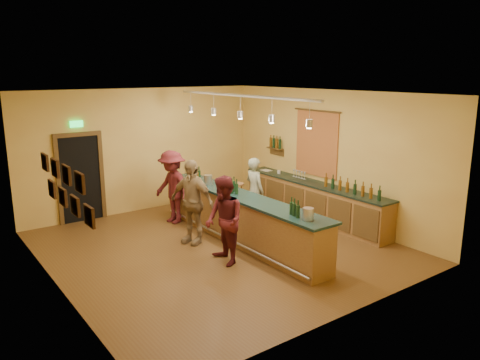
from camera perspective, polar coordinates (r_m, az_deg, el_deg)
floor at (r=9.98m, az=-2.71°, el=-8.16°), size 7.00×7.00×0.00m
ceiling at (r=9.31m, az=-2.93°, el=10.52°), size 6.50×7.00×0.02m
wall_back at (r=12.54m, az=-11.68°, el=3.60°), size 6.50×0.02×3.20m
wall_front at (r=6.96m, az=13.31°, el=-4.15°), size 6.50×0.02×3.20m
wall_left at (r=8.24m, az=-22.04°, el=-2.06°), size 0.02×7.00×3.20m
wall_right at (r=11.59m, az=10.74°, el=2.86°), size 0.02×7.00×3.20m
doorway at (r=12.01m, az=-18.89°, el=0.44°), size 1.15×0.09×2.48m
tapestry at (r=11.81m, az=9.31°, el=4.34°), size 0.03×1.40×1.60m
bottle_shelf at (r=12.88m, az=4.34°, el=4.38°), size 0.17×0.55×0.54m
picture_grid at (r=7.46m, az=-20.52°, el=-0.68°), size 0.06×2.20×0.70m
back_counter at (r=11.76m, az=8.93°, el=-2.48°), size 0.60×4.55×1.27m
tasting_bar at (r=10.09m, az=0.04°, el=-4.25°), size 0.73×5.10×1.38m
pendant_track at (r=9.65m, az=0.04°, el=9.34°), size 0.11×4.60×0.50m
bartender at (r=11.24m, az=1.80°, el=-1.33°), size 0.39×0.60×1.63m
customer_a at (r=8.89m, az=-1.95°, el=-4.99°), size 0.77×0.93×1.71m
customer_b at (r=10.00m, az=-5.92°, el=-2.66°), size 0.83×1.16×1.83m
customer_c at (r=11.40m, az=-8.25°, el=-0.85°), size 0.84×1.24×1.78m
bar_stool at (r=12.26m, az=-0.39°, el=-1.04°), size 0.37×0.37×0.76m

